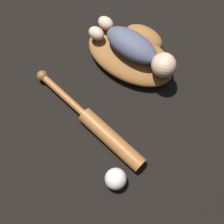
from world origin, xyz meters
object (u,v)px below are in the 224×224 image
at_px(baby_figure, 136,48).
at_px(baseball_bat, 100,129).
at_px(baseball_glove, 133,53).
at_px(baseball, 116,179).

bearing_deg(baby_figure, baseball_bat, -89.92).
xyz_separation_m(baseball_glove, baseball_bat, (0.02, -0.33, -0.01)).
distance_m(baseball_glove, baseball, 0.50).
bearing_deg(baseball_bat, baseball_glove, 93.28).
bearing_deg(baseball_bat, baby_figure, 90.08).
relative_size(baseball_glove, baseball_bat, 0.75).
relative_size(baseball_glove, baseball, 5.07).
bearing_deg(baseball, baseball_bat, 132.04).
relative_size(baby_figure, baseball_bat, 0.71).
distance_m(baby_figure, baseball_bat, 0.33).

